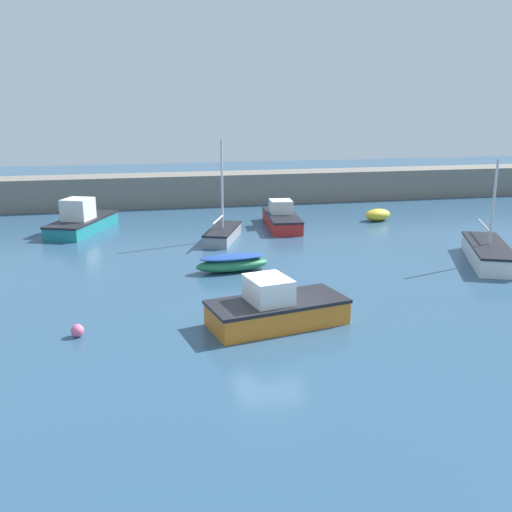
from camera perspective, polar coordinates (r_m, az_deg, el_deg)
ground_plane at (r=20.85m, az=1.27°, el=-7.27°), size 120.00×120.00×0.20m
harbor_breakwater at (r=46.18m, az=-6.52°, el=6.67°), size 63.91×3.27×2.41m
motorboat_with_cabin at (r=20.72m, az=1.97°, el=-5.23°), size 5.33×3.13×1.83m
cabin_cruiser_white at (r=37.33m, az=2.57°, el=3.82°), size 2.44×5.92×1.71m
motorboat_grey_hull at (r=37.43m, az=-17.05°, el=3.37°), size 4.37×6.43×2.16m
rowboat_with_red_cover at (r=27.37m, az=-2.38°, el=-0.68°), size 3.68×1.59×0.82m
sailboat_tall_mast at (r=33.64m, az=-3.35°, el=2.32°), size 2.94×4.65×5.87m
sailboat_short_mast at (r=31.10m, az=22.19°, el=0.29°), size 4.01×6.16×5.24m
dinghy_near_pier at (r=40.20m, az=12.08°, el=4.05°), size 2.25×1.74×0.82m
mooring_buoy_pink at (r=20.76m, az=-17.44°, el=-7.12°), size 0.45×0.45×0.45m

